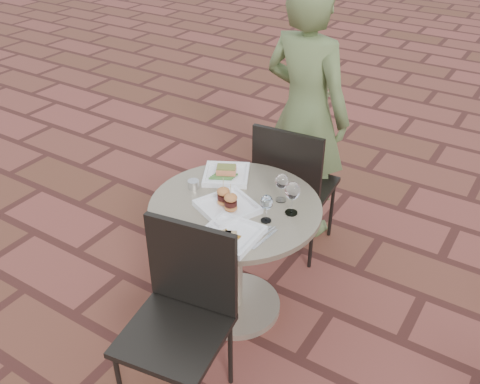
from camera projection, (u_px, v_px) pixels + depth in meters
The scene contains 13 objects.
ground at pixel (232, 328), 3.02m from camera, with size 60.00×60.00×0.00m, color brown.
cafe_table at pixel (235, 242), 2.90m from camera, with size 0.90×0.90×0.73m.
chair_far at pixel (292, 180), 3.31m from camera, with size 0.48×0.48×0.93m.
chair_near at pixel (183, 305), 2.41m from camera, with size 0.51×0.51×0.93m.
diner at pixel (306, 114), 3.42m from camera, with size 0.62×0.41×1.70m, color #566738.
plate_salmon at pixel (226, 174), 2.99m from camera, with size 0.33×0.33×0.07m.
plate_sliders at pixel (227, 204), 2.71m from camera, with size 0.35×0.35×0.17m.
plate_tuna at pixel (230, 234), 2.53m from camera, with size 0.27×0.27×0.03m.
wine_glass_right at pixel (267, 203), 2.59m from camera, with size 0.06×0.06×0.15m.
wine_glass_mid at pixel (282, 182), 2.74m from camera, with size 0.07×0.07×0.16m.
wine_glass_far at pixel (293, 192), 2.63m from camera, with size 0.08×0.08×0.18m.
steel_ramekin at pixel (193, 184), 2.89m from camera, with size 0.06×0.06×0.05m, color silver.
cutlery_set at pixel (260, 237), 2.53m from camera, with size 0.10×0.23×0.00m, color silver, non-canonical shape.
Camera 1 is at (1.18, -1.77, 2.28)m, focal length 40.00 mm.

